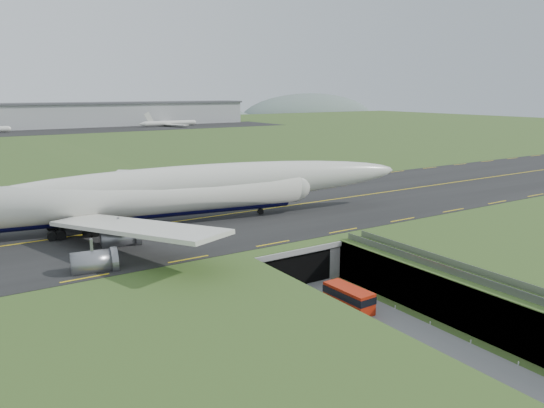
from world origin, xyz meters
TOP-DOWN VIEW (x-y plane):
  - ground at (0.00, 0.00)m, footprint 900.00×900.00m
  - airfield_deck at (0.00, 0.00)m, footprint 800.00×800.00m
  - trench_road at (0.00, -7.50)m, footprint 12.00×75.00m
  - taxiway at (0.00, 33.00)m, footprint 800.00×44.00m
  - tunnel_portal at (0.00, 16.71)m, footprint 17.00×22.30m
  - guideway at (11.00, -19.11)m, footprint 3.00×53.00m
  - jumbo_jet at (-13.92, 32.98)m, footprint 99.25×62.42m
  - shuttle_tram at (0.69, -2.54)m, footprint 3.13×7.62m
  - cargo_terminal at (-0.11, 299.41)m, footprint 320.00×67.00m
  - distant_hills at (64.38, 430.00)m, footprint 700.00×91.00m

SIDE VIEW (x-z plane):
  - distant_hills at x=64.38m, z-range -34.00..26.00m
  - ground at x=0.00m, z-range 0.00..0.00m
  - trench_road at x=0.00m, z-range 0.00..0.20m
  - shuttle_tram at x=0.69m, z-range 0.15..3.22m
  - airfield_deck at x=0.00m, z-range 0.00..6.00m
  - tunnel_portal at x=0.00m, z-range 0.33..6.33m
  - guideway at x=11.00m, z-range 1.80..8.85m
  - taxiway at x=0.00m, z-range 6.00..6.18m
  - jumbo_jet at x=-13.92m, z-range 1.18..22.10m
  - cargo_terminal at x=-0.11m, z-range 6.16..21.76m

